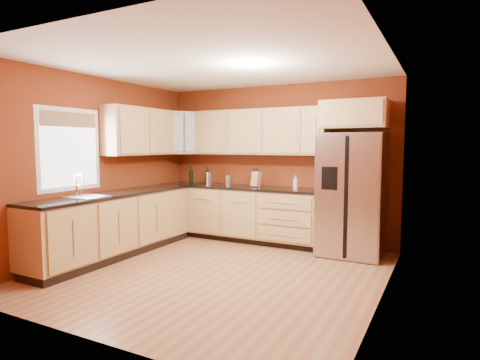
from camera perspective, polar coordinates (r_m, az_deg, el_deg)
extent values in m
plane|color=#995A3B|center=(5.23, -3.57, -12.93)|extent=(4.00, 4.00, 0.00)
plane|color=white|center=(5.07, -3.73, 16.25)|extent=(4.00, 4.00, 0.00)
cube|color=maroon|center=(6.78, 5.11, 2.36)|extent=(4.00, 0.04, 2.60)
cube|color=maroon|center=(3.44, -21.11, -0.50)|extent=(4.00, 0.04, 2.60)
cube|color=maroon|center=(6.26, -19.55, 1.88)|extent=(0.04, 4.00, 2.60)
cube|color=maroon|center=(4.31, 19.77, 0.59)|extent=(0.04, 4.00, 2.60)
cube|color=tan|center=(6.83, -0.19, -4.86)|extent=(2.90, 0.60, 0.88)
cube|color=tan|center=(6.14, -17.40, -6.20)|extent=(0.60, 2.80, 0.88)
cube|color=black|center=(6.76, -0.23, -1.03)|extent=(2.90, 0.62, 0.04)
cube|color=black|center=(6.07, -17.44, -1.95)|extent=(0.62, 2.80, 0.04)
cube|color=tan|center=(6.72, 2.62, 6.83)|extent=(2.30, 0.33, 0.75)
cube|color=tan|center=(6.66, -14.12, 6.71)|extent=(0.33, 1.35, 0.75)
cube|color=tan|center=(7.29, -8.18, 6.64)|extent=(0.67, 0.67, 0.75)
cube|color=tan|center=(6.10, 16.02, 8.95)|extent=(0.92, 0.60, 0.40)
cube|color=#B9B9BE|center=(6.06, 15.62, -2.01)|extent=(0.90, 0.75, 1.78)
cube|color=white|center=(5.90, -23.04, 4.03)|extent=(0.03, 0.90, 1.00)
cylinder|color=#B9B9BE|center=(7.05, -4.44, 0.26)|extent=(0.14, 0.14, 0.22)
cylinder|color=#B9B9BE|center=(6.78, -1.62, -0.06)|extent=(0.15, 0.15, 0.18)
cube|color=tan|center=(6.65, 2.31, 0.11)|extent=(0.14, 0.13, 0.25)
cylinder|color=silver|center=(6.35, 7.89, -0.33)|extent=(0.07, 0.07, 0.21)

